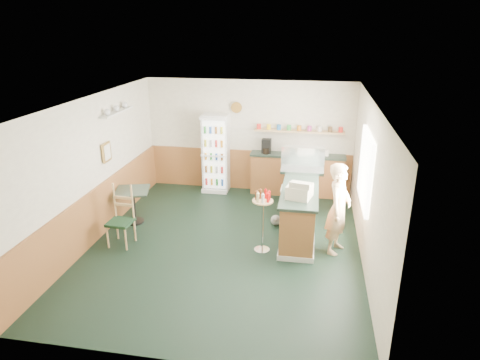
% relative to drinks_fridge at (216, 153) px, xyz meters
% --- Properties ---
extents(ground, '(6.00, 6.00, 0.00)m').
position_rel_drinks_fridge_xyz_m(ground, '(0.78, -2.74, -0.95)').
color(ground, black).
rests_on(ground, ground).
extents(room_envelope, '(5.04, 6.02, 2.72)m').
position_rel_drinks_fridge_xyz_m(room_envelope, '(0.55, -2.01, 0.57)').
color(room_envelope, beige).
rests_on(room_envelope, ground).
extents(service_counter, '(0.68, 3.01, 1.01)m').
position_rel_drinks_fridge_xyz_m(service_counter, '(2.13, -1.67, -0.49)').
color(service_counter, brown).
rests_on(service_counter, ground).
extents(back_counter, '(2.24, 0.42, 1.69)m').
position_rel_drinks_fridge_xyz_m(back_counter, '(1.97, 0.06, -0.40)').
color(back_counter, brown).
rests_on(back_counter, ground).
extents(drinks_fridge, '(0.63, 0.53, 1.90)m').
position_rel_drinks_fridge_xyz_m(drinks_fridge, '(0.00, 0.00, 0.00)').
color(drinks_fridge, white).
rests_on(drinks_fridge, ground).
extents(display_case, '(0.89, 0.46, 0.51)m').
position_rel_drinks_fridge_xyz_m(display_case, '(2.13, -1.19, 0.31)').
color(display_case, silver).
rests_on(display_case, service_counter).
extents(cash_register, '(0.50, 0.51, 0.24)m').
position_rel_drinks_fridge_xyz_m(cash_register, '(2.13, -2.61, 0.18)').
color(cash_register, beige).
rests_on(cash_register, service_counter).
extents(shopkeeper, '(0.57, 0.67, 1.68)m').
position_rel_drinks_fridge_xyz_m(shopkeeper, '(2.83, -2.61, -0.11)').
color(shopkeeper, tan).
rests_on(shopkeeper, ground).
extents(condiment_stand, '(0.37, 0.37, 1.16)m').
position_rel_drinks_fridge_xyz_m(condiment_stand, '(1.50, -2.83, -0.19)').
color(condiment_stand, silver).
rests_on(condiment_stand, ground).
extents(newspaper_rack, '(0.09, 0.46, 0.54)m').
position_rel_drinks_fridge_xyz_m(newspaper_rack, '(1.77, -1.53, -0.46)').
color(newspaper_rack, black).
rests_on(newspaper_rack, ground).
extents(cafe_table, '(0.81, 0.81, 0.73)m').
position_rel_drinks_fridge_xyz_m(cafe_table, '(-1.27, -2.11, -0.44)').
color(cafe_table, black).
rests_on(cafe_table, ground).
extents(cafe_chair, '(0.45, 0.45, 1.15)m').
position_rel_drinks_fridge_xyz_m(cafe_chair, '(-1.13, -2.96, -0.35)').
color(cafe_chair, black).
rests_on(cafe_chair, ground).
extents(dog_doorstop, '(0.21, 0.27, 0.25)m').
position_rel_drinks_fridge_xyz_m(dog_doorstop, '(1.65, -1.75, -0.83)').
color(dog_doorstop, gray).
rests_on(dog_doorstop, ground).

